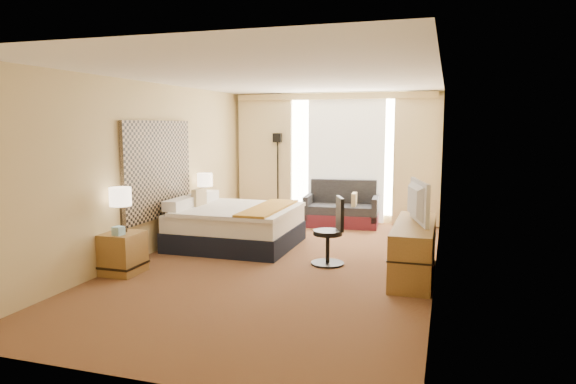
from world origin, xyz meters
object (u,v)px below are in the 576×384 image
(nightstand_right, at_px, (207,220))
(bed, at_px, (236,225))
(desk_chair, at_px, (331,235))
(loveseat, at_px, (342,211))
(media_dresser, at_px, (414,249))
(nightstand_left, at_px, (123,253))
(television, at_px, (412,201))
(floor_lamp, at_px, (278,159))
(lamp_right, at_px, (205,180))
(lamp_left, at_px, (120,198))

(nightstand_right, xyz_separation_m, bed, (0.81, -0.60, 0.06))
(desk_chair, bearing_deg, bed, 137.05)
(bed, relative_size, loveseat, 1.29)
(media_dresser, xyz_separation_m, bed, (-2.89, 0.85, -0.01))
(nightstand_left, height_order, nightstand_right, same)
(television, bearing_deg, media_dresser, -155.31)
(desk_chair, xyz_separation_m, television, (1.10, -0.15, 0.55))
(floor_lamp, distance_m, desk_chair, 3.69)
(nightstand_right, distance_m, floor_lamp, 2.22)
(desk_chair, height_order, television, television)
(media_dresser, relative_size, television, 1.88)
(nightstand_left, bearing_deg, lamp_right, 90.11)
(nightstand_left, distance_m, nightstand_right, 2.50)
(lamp_left, xyz_separation_m, television, (3.67, 1.09, -0.04))
(loveseat, xyz_separation_m, floor_lamp, (-1.41, 0.26, 0.98))
(bed, distance_m, lamp_left, 2.16)
(desk_chair, distance_m, lamp_right, 2.88)
(bed, height_order, desk_chair, desk_chair)
(loveseat, relative_size, television, 1.53)
(nightstand_left, height_order, floor_lamp, floor_lamp)
(nightstand_left, relative_size, floor_lamp, 0.31)
(nightstand_left, distance_m, television, 3.88)
(desk_chair, relative_size, lamp_left, 1.60)
(bed, distance_m, loveseat, 2.56)
(nightstand_right, relative_size, loveseat, 0.38)
(nightstand_right, height_order, floor_lamp, floor_lamp)
(media_dresser, xyz_separation_m, floor_lamp, (-2.98, 3.30, 0.92))
(loveseat, distance_m, desk_chair, 2.87)
(bed, bearing_deg, loveseat, 58.90)
(media_dresser, height_order, loveseat, loveseat)
(lamp_left, xyz_separation_m, lamp_right, (0.02, 2.43, -0.03))
(floor_lamp, xyz_separation_m, lamp_left, (-0.74, -4.33, -0.25))
(nightstand_left, relative_size, lamp_right, 0.97)
(lamp_left, bearing_deg, media_dresser, 15.41)
(loveseat, bearing_deg, bed, -125.32)
(media_dresser, bearing_deg, floor_lamp, 132.08)
(lamp_left, relative_size, television, 0.63)
(lamp_right, height_order, television, television)
(floor_lamp, xyz_separation_m, lamp_right, (-0.72, -1.89, -0.28))
(nightstand_right, relative_size, television, 0.58)
(desk_chair, bearing_deg, lamp_right, 132.21)
(lamp_left, bearing_deg, loveseat, 62.10)
(nightstand_left, xyz_separation_m, lamp_left, (-0.02, 0.02, 0.74))
(media_dresser, height_order, lamp_left, lamp_left)
(television, bearing_deg, loveseat, 11.67)
(nightstand_right, bearing_deg, floor_lamp, 68.73)
(nightstand_left, xyz_separation_m, television, (3.65, 1.11, 0.70))
(media_dresser, bearing_deg, nightstand_right, 158.60)
(lamp_left, height_order, television, television)
(nightstand_left, height_order, media_dresser, media_dresser)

